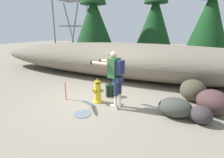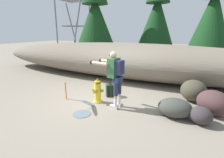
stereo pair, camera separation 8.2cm
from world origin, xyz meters
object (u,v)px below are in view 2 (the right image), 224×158
(fire_hydrant, at_px, (98,91))
(boulder_outlier, at_px, (201,115))
(spare_backpack, at_px, (110,90))
(utility_worker, at_px, (114,73))
(boulder_mid, at_px, (175,108))
(survey_stake, at_px, (66,91))
(boulder_large, at_px, (213,103))
(boulder_small, at_px, (194,91))

(fire_hydrant, bearing_deg, boulder_outlier, -1.73)
(spare_backpack, bearing_deg, utility_worker, 174.85)
(boulder_mid, bearing_deg, utility_worker, -175.87)
(utility_worker, xyz_separation_m, boulder_outlier, (2.36, 0.01, -0.85))
(boulder_mid, xyz_separation_m, survey_stake, (-3.47, -0.26, 0.05))
(boulder_large, distance_m, survey_stake, 4.50)
(utility_worker, height_order, boulder_large, utility_worker)
(spare_backpack, relative_size, boulder_mid, 0.53)
(utility_worker, bearing_deg, spare_backpack, -47.57)
(boulder_small, xyz_separation_m, boulder_outlier, (0.17, -1.51, -0.14))
(boulder_small, bearing_deg, utility_worker, -145.17)
(boulder_mid, distance_m, survey_stake, 3.48)
(utility_worker, bearing_deg, survey_stake, 13.77)
(survey_stake, bearing_deg, boulder_large, 11.06)
(boulder_small, distance_m, boulder_outlier, 1.53)
(fire_hydrant, height_order, spare_backpack, fire_hydrant)
(fire_hydrant, relative_size, survey_stake, 1.32)
(fire_hydrant, distance_m, spare_backpack, 0.68)
(boulder_small, bearing_deg, boulder_large, -58.03)
(boulder_outlier, relative_size, survey_stake, 0.92)
(spare_backpack, xyz_separation_m, boulder_large, (3.17, -0.02, 0.12))
(fire_hydrant, relative_size, boulder_small, 0.92)
(boulder_small, distance_m, survey_stake, 4.26)
(boulder_mid, bearing_deg, boulder_small, 71.94)
(utility_worker, relative_size, boulder_large, 1.85)
(boulder_small, relative_size, survey_stake, 1.44)
(boulder_mid, distance_m, boulder_outlier, 0.64)
(survey_stake, bearing_deg, utility_worker, 4.50)
(boulder_large, relative_size, boulder_small, 1.06)
(fire_hydrant, height_order, boulder_large, fire_hydrant)
(boulder_small, bearing_deg, spare_backpack, -163.74)
(boulder_small, bearing_deg, boulder_mid, -108.06)
(utility_worker, xyz_separation_m, boulder_small, (2.19, 1.52, -0.72))
(boulder_mid, bearing_deg, boulder_large, 32.29)
(boulder_large, relative_size, boulder_mid, 1.02)
(spare_backpack, relative_size, boulder_small, 0.54)
(boulder_mid, xyz_separation_m, boulder_small, (0.46, 1.40, 0.10))
(boulder_large, distance_m, boulder_mid, 1.13)
(boulder_large, height_order, boulder_outlier, boulder_large)
(spare_backpack, height_order, boulder_mid, boulder_mid)
(utility_worker, relative_size, boulder_outlier, 3.04)
(boulder_mid, relative_size, boulder_outlier, 1.61)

